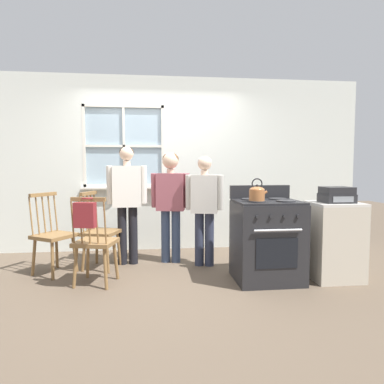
{
  "coord_description": "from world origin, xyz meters",
  "views": [
    {
      "loc": [
        -0.14,
        -4.01,
        1.32
      ],
      "look_at": [
        0.34,
        0.14,
        1.0
      ],
      "focal_mm": 32.0,
      "sensor_mm": 36.0,
      "label": 1
    }
  ],
  "objects_px": {
    "kettle": "(257,193)",
    "stereo": "(337,195)",
    "chair_near_wall": "(53,236)",
    "potted_plant": "(118,182)",
    "chair_by_window": "(95,243)",
    "side_counter": "(334,241)",
    "stove": "(267,240)",
    "chair_center_cluster": "(100,233)",
    "person_teen_center": "(171,195)",
    "person_adult_right": "(204,202)",
    "person_elderly_left": "(127,195)",
    "handbag": "(85,214)"
  },
  "relations": [
    {
      "from": "person_elderly_left",
      "to": "person_teen_center",
      "type": "relative_size",
      "value": 1.05
    },
    {
      "from": "person_teen_center",
      "to": "chair_center_cluster",
      "type": "bearing_deg",
      "value": -157.77
    },
    {
      "from": "chair_near_wall",
      "to": "handbag",
      "type": "height_order",
      "value": "same"
    },
    {
      "from": "stove",
      "to": "handbag",
      "type": "relative_size",
      "value": 3.53
    },
    {
      "from": "stereo",
      "to": "chair_center_cluster",
      "type": "bearing_deg",
      "value": 164.61
    },
    {
      "from": "chair_center_cluster",
      "to": "side_counter",
      "type": "xyz_separation_m",
      "value": [
        2.77,
        -0.74,
        -0.01
      ]
    },
    {
      "from": "person_teen_center",
      "to": "stove",
      "type": "bearing_deg",
      "value": -28.29
    },
    {
      "from": "stove",
      "to": "chair_near_wall",
      "type": "bearing_deg",
      "value": 167.92
    },
    {
      "from": "chair_by_window",
      "to": "side_counter",
      "type": "distance_m",
      "value": 2.74
    },
    {
      "from": "stereo",
      "to": "kettle",
      "type": "bearing_deg",
      "value": -176.16
    },
    {
      "from": "chair_center_cluster",
      "to": "potted_plant",
      "type": "xyz_separation_m",
      "value": [
        0.15,
        0.87,
        0.6
      ]
    },
    {
      "from": "person_elderly_left",
      "to": "kettle",
      "type": "distance_m",
      "value": 1.77
    },
    {
      "from": "person_elderly_left",
      "to": "stove",
      "type": "relative_size",
      "value": 1.45
    },
    {
      "from": "potted_plant",
      "to": "stereo",
      "type": "xyz_separation_m",
      "value": [
        2.62,
        -1.64,
        -0.08
      ]
    },
    {
      "from": "kettle",
      "to": "side_counter",
      "type": "distance_m",
      "value": 1.12
    },
    {
      "from": "chair_center_cluster",
      "to": "person_elderly_left",
      "type": "xyz_separation_m",
      "value": [
        0.34,
        0.16,
        0.47
      ]
    },
    {
      "from": "chair_center_cluster",
      "to": "person_adult_right",
      "type": "xyz_separation_m",
      "value": [
        1.35,
        -0.04,
        0.39
      ]
    },
    {
      "from": "chair_center_cluster",
      "to": "person_elderly_left",
      "type": "distance_m",
      "value": 0.6
    },
    {
      "from": "person_teen_center",
      "to": "handbag",
      "type": "bearing_deg",
      "value": -121.31
    },
    {
      "from": "kettle",
      "to": "stereo",
      "type": "xyz_separation_m",
      "value": [
        0.96,
        0.06,
        -0.04
      ]
    },
    {
      "from": "chair_center_cluster",
      "to": "kettle",
      "type": "distance_m",
      "value": 2.07
    },
    {
      "from": "stove",
      "to": "kettle",
      "type": "bearing_deg",
      "value": -141.47
    },
    {
      "from": "chair_center_cluster",
      "to": "person_teen_center",
      "type": "height_order",
      "value": "person_teen_center"
    },
    {
      "from": "chair_center_cluster",
      "to": "potted_plant",
      "type": "distance_m",
      "value": 1.07
    },
    {
      "from": "side_counter",
      "to": "chair_by_window",
      "type": "bearing_deg",
      "value": 177.31
    },
    {
      "from": "chair_by_window",
      "to": "chair_near_wall",
      "type": "bearing_deg",
      "value": -24.64
    },
    {
      "from": "chair_center_cluster",
      "to": "side_counter",
      "type": "distance_m",
      "value": 2.87
    },
    {
      "from": "chair_center_cluster",
      "to": "stereo",
      "type": "bearing_deg",
      "value": -86.7
    },
    {
      "from": "potted_plant",
      "to": "person_teen_center",
      "type": "bearing_deg",
      "value": -42.09
    },
    {
      "from": "potted_plant",
      "to": "side_counter",
      "type": "relative_size",
      "value": 0.26
    },
    {
      "from": "chair_by_window",
      "to": "stove",
      "type": "distance_m",
      "value": 1.94
    },
    {
      "from": "potted_plant",
      "to": "stereo",
      "type": "relative_size",
      "value": 0.68
    },
    {
      "from": "person_adult_right",
      "to": "person_teen_center",
      "type": "bearing_deg",
      "value": 166.56
    },
    {
      "from": "chair_near_wall",
      "to": "potted_plant",
      "type": "bearing_deg",
      "value": 0.13
    },
    {
      "from": "chair_center_cluster",
      "to": "stove",
      "type": "distance_m",
      "value": 2.1
    },
    {
      "from": "chair_by_window",
      "to": "person_elderly_left",
      "type": "height_order",
      "value": "person_elderly_left"
    },
    {
      "from": "chair_center_cluster",
      "to": "side_counter",
      "type": "bearing_deg",
      "value": -86.3
    },
    {
      "from": "person_adult_right",
      "to": "stereo",
      "type": "xyz_separation_m",
      "value": [
        1.42,
        -0.72,
        0.14
      ]
    },
    {
      "from": "chair_near_wall",
      "to": "side_counter",
      "type": "bearing_deg",
      "value": -66.13
    },
    {
      "from": "kettle",
      "to": "handbag",
      "type": "distance_m",
      "value": 1.84
    },
    {
      "from": "chair_by_window",
      "to": "potted_plant",
      "type": "relative_size",
      "value": 4.26
    },
    {
      "from": "person_teen_center",
      "to": "kettle",
      "type": "bearing_deg",
      "value": -37.12
    },
    {
      "from": "chair_center_cluster",
      "to": "stove",
      "type": "bearing_deg",
      "value": -90.71
    },
    {
      "from": "chair_near_wall",
      "to": "person_elderly_left",
      "type": "xyz_separation_m",
      "value": [
        0.88,
        0.31,
        0.47
      ]
    },
    {
      "from": "side_counter",
      "to": "chair_near_wall",
      "type": "bearing_deg",
      "value": 169.99
    },
    {
      "from": "side_counter",
      "to": "kettle",
      "type": "bearing_deg",
      "value": -174.93
    },
    {
      "from": "handbag",
      "to": "kettle",
      "type": "bearing_deg",
      "value": 0.44
    },
    {
      "from": "person_elderly_left",
      "to": "stereo",
      "type": "distance_m",
      "value": 2.6
    },
    {
      "from": "person_adult_right",
      "to": "stereo",
      "type": "height_order",
      "value": "person_adult_right"
    },
    {
      "from": "stove",
      "to": "stereo",
      "type": "xyz_separation_m",
      "value": [
        0.8,
        -0.07,
        0.51
      ]
    }
  ]
}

